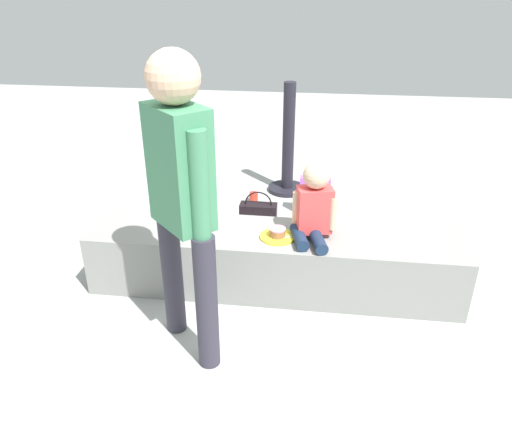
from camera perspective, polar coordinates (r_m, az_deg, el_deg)
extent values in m
plane|color=#9B9F9B|center=(3.29, 1.99, -7.78)|extent=(12.00, 12.00, 0.00)
cube|color=gray|center=(3.18, 2.04, -4.82)|extent=(2.36, 0.48, 0.40)
cylinder|color=#172843|center=(2.98, 5.08, -2.01)|extent=(0.13, 0.26, 0.08)
cylinder|color=#172843|center=(2.95, 7.20, -2.39)|extent=(0.13, 0.26, 0.08)
cube|color=#E74241|center=(3.00, 6.84, 1.15)|extent=(0.23, 0.18, 0.28)
sphere|color=#DBAD8C|center=(2.91, 7.07, 5.12)|extent=(0.16, 0.16, 0.16)
cylinder|color=#DBAD8C|center=(3.03, 4.73, 1.41)|extent=(0.05, 0.05, 0.21)
cylinder|color=#DBAD8C|center=(2.98, 8.97, 0.72)|extent=(0.05, 0.05, 0.21)
cylinder|color=#2F2C38|center=(2.50, -5.79, -9.77)|extent=(0.11, 0.11, 0.76)
cylinder|color=#2F2C38|center=(2.76, -9.75, -6.16)|extent=(0.11, 0.11, 0.76)
cube|color=#3F8059|center=(2.32, -8.91, 6.00)|extent=(0.37, 0.37, 0.58)
sphere|color=#DBAD8C|center=(2.21, -9.69, 16.11)|extent=(0.24, 0.24, 0.24)
cylinder|color=#3F8059|center=(2.20, -6.63, 3.47)|extent=(0.09, 0.09, 0.55)
cylinder|color=#3F8059|center=(2.48, -10.76, 5.91)|extent=(0.09, 0.09, 0.55)
cylinder|color=yellow|center=(3.04, 2.52, -2.03)|extent=(0.22, 0.22, 0.01)
cylinder|color=#915D3C|center=(3.02, 2.53, -1.55)|extent=(0.10, 0.10, 0.05)
cylinder|color=pink|center=(3.01, 2.54, -1.11)|extent=(0.10, 0.10, 0.01)
cube|color=silver|center=(3.02, 3.65, -2.04)|extent=(0.11, 0.04, 0.00)
cube|color=#B259BF|center=(4.21, 6.85, 2.79)|extent=(0.26, 0.09, 0.34)
torus|color=white|center=(4.15, 6.19, 4.96)|extent=(0.10, 0.01, 0.10)
torus|color=white|center=(4.15, 7.76, 4.86)|extent=(0.10, 0.01, 0.10)
cylinder|color=black|center=(4.71, 3.62, 3.63)|extent=(0.36, 0.36, 0.04)
cylinder|color=black|center=(4.54, 3.81, 9.61)|extent=(0.11, 0.11, 0.99)
cylinder|color=silver|center=(4.22, -5.14, 1.77)|extent=(0.06, 0.06, 0.19)
cone|color=silver|center=(4.17, -5.20, 3.14)|extent=(0.06, 0.06, 0.03)
cylinder|color=blue|center=(4.16, -5.22, 3.47)|extent=(0.03, 0.03, 0.02)
cylinder|color=red|center=(4.45, -0.27, 2.62)|extent=(0.08, 0.08, 0.09)
cube|color=white|center=(3.96, 10.82, -0.91)|extent=(0.29, 0.31, 0.12)
cube|color=black|center=(3.98, 0.27, 0.46)|extent=(0.30, 0.12, 0.20)
torus|color=black|center=(3.94, 0.28, 1.79)|extent=(0.22, 0.01, 0.22)
cube|color=brown|center=(3.75, -8.05, -1.29)|extent=(0.31, 0.14, 0.23)
torus|color=brown|center=(3.70, -8.16, 0.31)|extent=(0.23, 0.01, 0.23)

